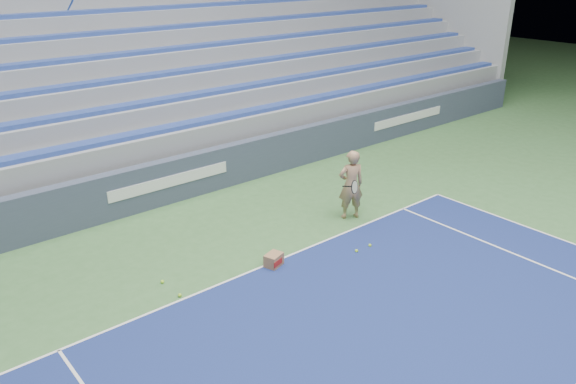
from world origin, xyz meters
name	(u,v)px	position (x,y,z in m)	size (l,w,h in m)	color
sponsor_barrier	(168,181)	(0.00, 15.88, 0.55)	(30.00, 0.32, 1.10)	#3A4358
bleachers	(71,73)	(0.00, 21.60, 2.36)	(31.00, 9.15, 7.30)	gray
tennis_player	(351,185)	(2.79, 12.39, 0.82)	(0.96, 0.92, 1.64)	tan
ball_box	(274,260)	(0.05, 11.78, 0.13)	(0.42, 0.37, 0.26)	#946847
tennis_ball_0	(370,245)	(2.09, 11.10, 0.03)	(0.07, 0.07, 0.07)	#B5F031
tennis_ball_1	(180,295)	(-1.92, 12.00, 0.03)	(0.07, 0.07, 0.07)	#B5F031
tennis_ball_2	(357,251)	(1.70, 11.12, 0.03)	(0.07, 0.07, 0.07)	#B5F031
tennis_ball_3	(162,282)	(-1.95, 12.61, 0.03)	(0.07, 0.07, 0.07)	#B5F031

